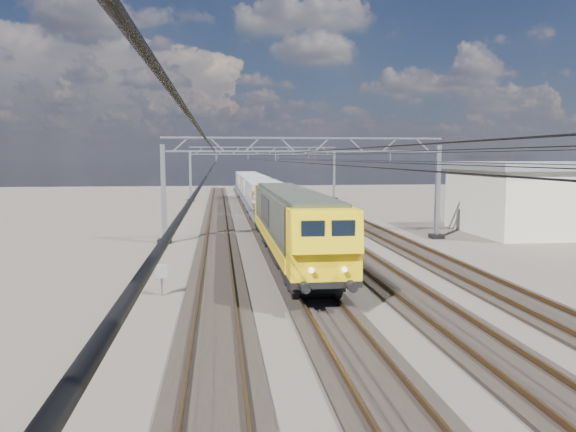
{
  "coord_description": "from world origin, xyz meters",
  "views": [
    {
      "loc": [
        -5.83,
        -33.95,
        5.76
      ],
      "look_at": [
        -1.93,
        -2.25,
        2.4
      ],
      "focal_mm": 35.0,
      "sensor_mm": 36.0,
      "label": 1
    }
  ],
  "objects": [
    {
      "name": "track_inner_east",
      "position": [
        2.0,
        0.0,
        0.07
      ],
      "size": [
        2.6,
        140.0,
        0.3
      ],
      "color": "black",
      "rests_on": "ground"
    },
    {
      "name": "catenary_gantry_far",
      "position": [
        0.0,
        40.0,
        3.91
      ],
      "size": [
        19.9,
        0.9,
        7.11
      ],
      "color": "gray",
      "rests_on": "ground"
    },
    {
      "name": "hopper_wagon_lead",
      "position": [
        -2.0,
        13.34,
        2.23
      ],
      "size": [
        3.38,
        13.0,
        3.25
      ],
      "color": "black",
      "rests_on": "ground"
    },
    {
      "name": "overhead_wires",
      "position": [
        0.0,
        8.0,
        5.75
      ],
      "size": [
        12.03,
        140.0,
        0.53
      ],
      "color": "black",
      "rests_on": "ground"
    },
    {
      "name": "trackside_cabinet",
      "position": [
        -8.26,
        -10.51,
        0.98
      ],
      "size": [
        0.52,
        0.46,
        1.29
      ],
      "rotation": [
        0.0,
        0.0,
        0.37
      ],
      "color": "gray",
      "rests_on": "ground"
    },
    {
      "name": "track_loco",
      "position": [
        -2.0,
        0.0,
        0.07
      ],
      "size": [
        2.6,
        140.0,
        0.3
      ],
      "color": "black",
      "rests_on": "ground"
    },
    {
      "name": "catenary_gantry_mid",
      "position": [
        0.0,
        4.0,
        3.91
      ],
      "size": [
        19.9,
        0.9,
        7.11
      ],
      "color": "gray",
      "rests_on": "ground"
    },
    {
      "name": "track_outer_east",
      "position": [
        6.0,
        0.0,
        0.07
      ],
      "size": [
        2.6,
        140.0,
        0.3
      ],
      "color": "black",
      "rests_on": "ground"
    },
    {
      "name": "hopper_wagon_third",
      "position": [
        -2.0,
        41.74,
        2.23
      ],
      "size": [
        3.38,
        13.0,
        3.25
      ],
      "color": "black",
      "rests_on": "ground"
    },
    {
      "name": "ground",
      "position": [
        0.0,
        0.0,
        0.0
      ],
      "size": [
        160.0,
        160.0,
        0.0
      ],
      "primitive_type": "plane",
      "color": "#2B2520",
      "rests_on": "ground"
    },
    {
      "name": "track_outer_west",
      "position": [
        -6.0,
        0.0,
        0.07
      ],
      "size": [
        2.6,
        140.0,
        0.3
      ],
      "color": "black",
      "rests_on": "ground"
    },
    {
      "name": "hopper_wagon_mid",
      "position": [
        -2.0,
        27.54,
        2.23
      ],
      "size": [
        3.38,
        13.0,
        3.25
      ],
      "color": "black",
      "rests_on": "ground"
    },
    {
      "name": "locomotive",
      "position": [
        -2.0,
        -4.35,
        2.33
      ],
      "size": [
        2.76,
        21.1,
        3.62
      ],
      "color": "black",
      "rests_on": "ground"
    }
  ]
}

